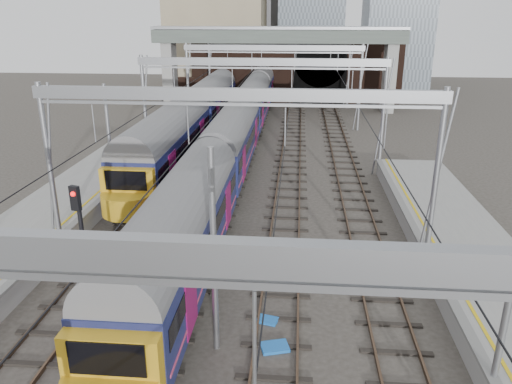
{
  "coord_description": "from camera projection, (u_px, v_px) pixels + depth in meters",
  "views": [
    {
      "loc": [
        2.53,
        -11.91,
        10.67
      ],
      "look_at": [
        0.56,
        10.96,
        2.4
      ],
      "focal_mm": 35.0,
      "sensor_mm": 36.0,
      "label": 1
    }
  ],
  "objects": [
    {
      "name": "overbridge",
      "position": [
        278.0,
        45.0,
        55.64
      ],
      "size": [
        28.0,
        3.0,
        9.25
      ],
      "color": "gray",
      "rests_on": "ground"
    },
    {
      "name": "equip_cover_b",
      "position": [
        267.0,
        320.0,
        18.3
      ],
      "size": [
        0.86,
        0.7,
        0.09
      ],
      "primitive_type": "cube",
      "rotation": [
        0.0,
        0.0,
        -0.25
      ],
      "color": "blue",
      "rests_on": "ground"
    },
    {
      "name": "equip_cover_c",
      "position": [
        275.0,
        347.0,
        16.81
      ],
      "size": [
        1.06,
        0.88,
        0.11
      ],
      "primitive_type": "cube",
      "rotation": [
        0.0,
        0.0,
        0.28
      ],
      "color": "blue",
      "rests_on": "ground"
    },
    {
      "name": "train_main",
      "position": [
        244.0,
        119.0,
        41.3
      ],
      "size": [
        2.67,
        61.77,
        4.64
      ],
      "color": "black",
      "rests_on": "ground"
    },
    {
      "name": "train_second",
      "position": [
        193.0,
        119.0,
        40.5
      ],
      "size": [
        2.86,
        33.05,
        4.9
      ],
      "color": "black",
      "rests_on": "ground"
    },
    {
      "name": "overhead_line",
      "position": [
        261.0,
        79.0,
        32.9
      ],
      "size": [
        16.8,
        80.0,
        8.0
      ],
      "color": "gray",
      "rests_on": "ground"
    },
    {
      "name": "tracks",
      "position": [
        252.0,
        207.0,
        29.04
      ],
      "size": [
        14.4,
        80.0,
        0.22
      ],
      "color": "#4C3828",
      "rests_on": "ground"
    },
    {
      "name": "signal_near_left",
      "position": [
        81.0,
        233.0,
        18.08
      ],
      "size": [
        0.39,
        0.47,
        4.99
      ],
      "rotation": [
        0.0,
        0.0,
        -0.31
      ],
      "color": "black",
      "rests_on": "ground"
    },
    {
      "name": "retaining_wall",
      "position": [
        291.0,
        67.0,
        62.08
      ],
      "size": [
        28.0,
        2.75,
        9.0
      ],
      "color": "black",
      "rests_on": "ground"
    }
  ]
}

